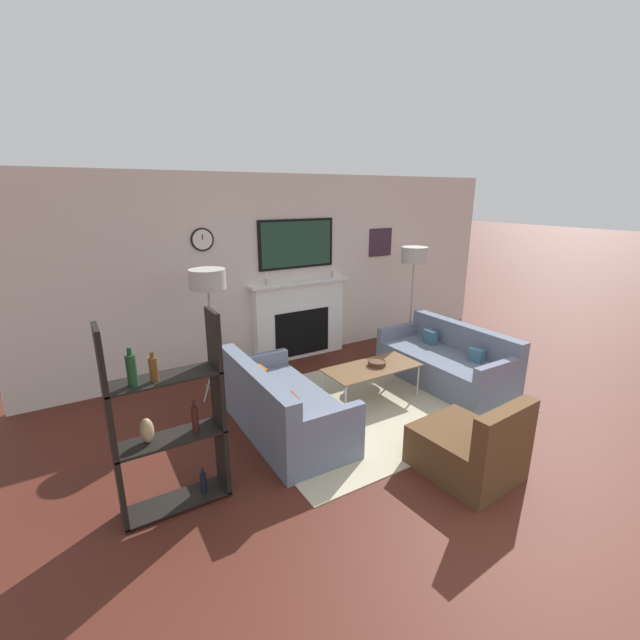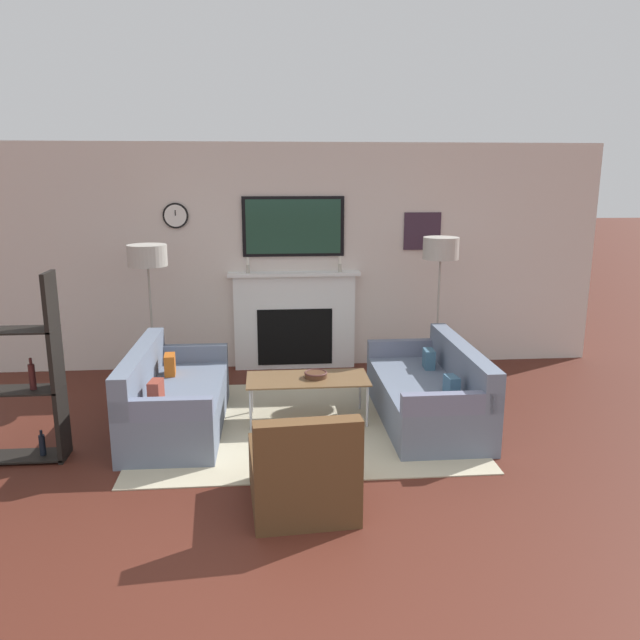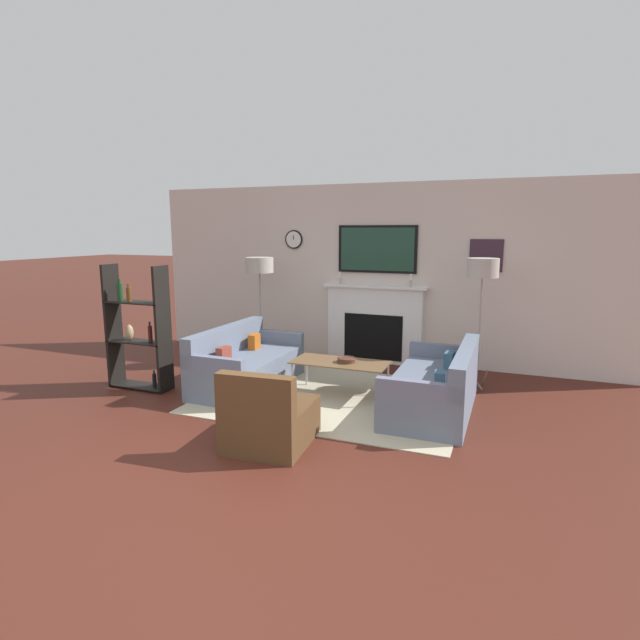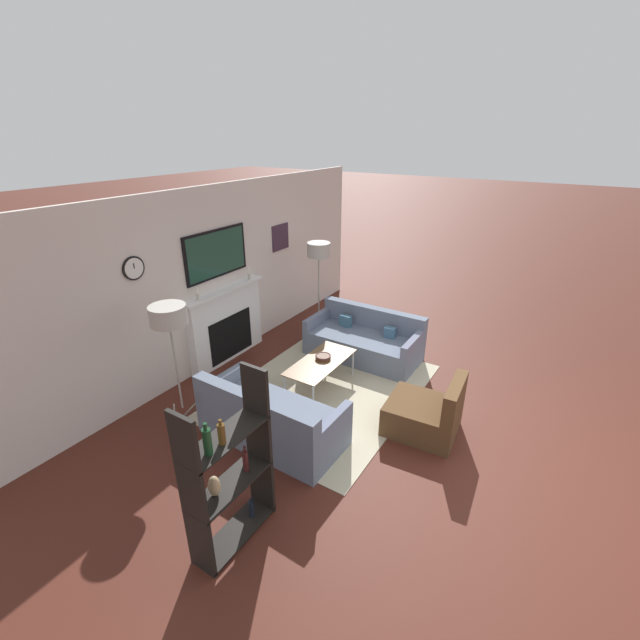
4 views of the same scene
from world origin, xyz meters
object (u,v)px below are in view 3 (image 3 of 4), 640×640
Objects in this scene: shelf_unit at (137,331)px; decorative_bowl at (346,360)px; coffee_table at (340,364)px; floor_lamp_right at (483,270)px; couch_right at (437,388)px; armchair at (269,420)px; couch_left at (245,366)px; floor_lamp_left at (259,267)px.

decorative_bowl is at bearing 14.30° from shelf_unit.
floor_lamp_right reaches higher than coffee_table.
armchair is (-1.33, -1.51, -0.02)m from couch_right.
decorative_bowl reaches higher than coffee_table.
armchair is at bearing -122.83° from floor_lamp_right.
coffee_table is at bearing 175.33° from couch_right.
couch_right is 1.13× the size of shelf_unit.
floor_lamp_left is (-0.36, 1.10, 1.20)m from couch_left.
floor_lamp_right is (2.80, 1.10, 1.24)m from couch_left.
coffee_table is at bearing 4.32° from couch_left.
coffee_table is (0.15, 1.60, 0.15)m from armchair.
floor_lamp_right is (1.54, 1.00, 1.12)m from coffee_table.
decorative_bowl is at bearing 82.08° from armchair.
floor_lamp_left reaches higher than couch_left.
couch_right reaches higher than decorative_bowl.
shelf_unit is (-0.88, -1.65, -0.72)m from floor_lamp_left.
couch_left is at bearing 126.65° from armchair.
decorative_bowl is at bearing -145.69° from floor_lamp_right.
couch_left is 1.03× the size of floor_lamp_right.
shelf_unit reaches higher than armchair.
armchair reaches higher than decorative_bowl.
armchair is at bearing -22.08° from shelf_unit.
floor_lamp_right is (1.68, 2.61, 1.27)m from armchair.
couch_left is 1.94× the size of armchair.
shelf_unit is (-2.58, -0.66, 0.29)m from decorative_bowl.
shelf_unit reaches higher than couch_left.
floor_lamp_left is at bearing 148.28° from coffee_table.
decorative_bowl is at bearing -30.30° from floor_lamp_left.
shelf_unit reaches higher than decorative_bowl.
armchair reaches higher than couch_left.
coffee_table is at bearing -146.86° from floor_lamp_right.
floor_lamp_right is at bearing 33.14° from coffee_table.
shelf_unit is (-2.50, -0.65, 0.35)m from coffee_table.
couch_left is 7.67× the size of decorative_bowl.
floor_lamp_right is at bearing 72.07° from couch_right.
floor_lamp_right is (1.46, 0.99, 1.06)m from decorative_bowl.
floor_lamp_left reaches higher than coffee_table.
shelf_unit is (-4.04, -1.65, -0.76)m from floor_lamp_right.
coffee_table is at bearing 14.55° from shelf_unit.
floor_lamp_left is (-1.48, 2.61, 1.23)m from armchair.
couch_right is 1.70m from floor_lamp_right.
coffee_table is (-1.18, 0.10, 0.14)m from couch_right.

